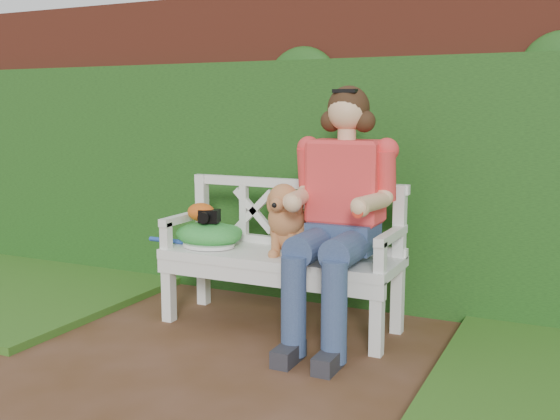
% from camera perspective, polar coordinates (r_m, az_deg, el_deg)
% --- Properties ---
extents(ground, '(60.00, 60.00, 0.00)m').
position_cam_1_polar(ground, '(3.42, -8.35, -14.91)').
color(ground, '#492C14').
extents(brick_wall, '(10.00, 0.30, 2.20)m').
position_cam_1_polar(brick_wall, '(4.83, 4.07, 5.61)').
color(brick_wall, maroon).
rests_on(brick_wall, ground).
extents(ivy_hedge, '(10.00, 0.18, 1.70)m').
position_cam_1_polar(ivy_hedge, '(4.65, 3.04, 2.39)').
color(ivy_hedge, '#29641C').
rests_on(ivy_hedge, ground).
extents(garden_bench, '(1.61, 0.68, 0.48)m').
position_cam_1_polar(garden_bench, '(4.15, 0.00, -6.97)').
color(garden_bench, white).
rests_on(garden_bench, ground).
extents(seated_woman, '(0.92, 1.04, 1.53)m').
position_cam_1_polar(seated_woman, '(3.86, 5.46, -0.24)').
color(seated_woman, '#F05E87').
rests_on(seated_woman, ground).
extents(dog, '(0.36, 0.45, 0.45)m').
position_cam_1_polar(dog, '(4.03, 0.96, -0.66)').
color(dog, '#BC742E').
rests_on(dog, garden_bench).
extents(tennis_racket, '(0.70, 0.37, 0.03)m').
position_cam_1_polar(tennis_racket, '(4.29, -6.60, -2.99)').
color(tennis_racket, white).
rests_on(tennis_racket, garden_bench).
extents(green_bag, '(0.55, 0.49, 0.16)m').
position_cam_1_polar(green_bag, '(4.33, -6.23, -2.05)').
color(green_bag, '#15891D').
rests_on(green_bag, garden_bench).
extents(camera_item, '(0.15, 0.12, 0.08)m').
position_cam_1_polar(camera_item, '(4.28, -6.16, -0.52)').
color(camera_item, black).
rests_on(camera_item, green_bag).
extents(baseball_glove, '(0.23, 0.19, 0.12)m').
position_cam_1_polar(baseball_glove, '(4.33, -6.88, -0.19)').
color(baseball_glove, '#C85516').
rests_on(baseball_glove, green_bag).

